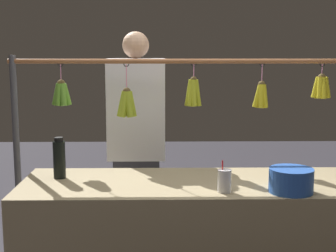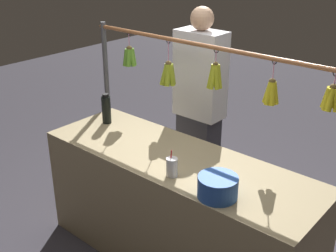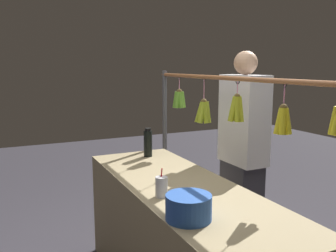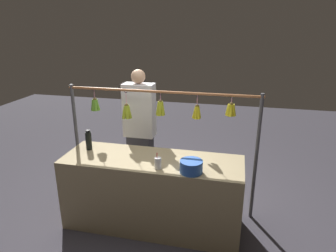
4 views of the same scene
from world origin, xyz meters
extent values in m
cube|color=tan|center=(0.00, 0.00, 0.44)|extent=(2.10, 0.70, 0.88)
cylinder|color=#4C4C51|center=(1.19, -0.42, 0.81)|extent=(0.04, 0.04, 1.62)
cylinder|color=#9E6038|center=(0.00, -0.42, 1.58)|extent=(2.44, 0.03, 0.03)
cylinder|color=gold|center=(-0.82, -0.43, 1.41)|extent=(0.06, 0.04, 0.14)
cylinder|color=gold|center=(-0.83, -0.40, 1.41)|extent=(0.05, 0.05, 0.14)
torus|color=black|center=(-0.45, -0.42, 1.57)|extent=(0.04, 0.01, 0.04)
cylinder|color=pink|center=(-0.45, -0.42, 1.50)|extent=(0.01, 0.01, 0.13)
sphere|color=brown|center=(-0.45, -0.42, 1.43)|extent=(0.05, 0.05, 0.05)
cylinder|color=gold|center=(-0.43, -0.42, 1.35)|extent=(0.07, 0.04, 0.16)
cylinder|color=gold|center=(-0.45, -0.40, 1.35)|extent=(0.04, 0.06, 0.16)
cylinder|color=gold|center=(-0.47, -0.41, 1.35)|extent=(0.05, 0.05, 0.16)
cylinder|color=gold|center=(-0.47, -0.44, 1.35)|extent=(0.06, 0.05, 0.16)
cylinder|color=gold|center=(-0.45, -0.45, 1.35)|extent=(0.04, 0.07, 0.16)
torus|color=black|center=(0.00, -0.42, 1.57)|extent=(0.04, 0.01, 0.04)
cylinder|color=pink|center=(0.00, -0.42, 1.51)|extent=(0.01, 0.01, 0.10)
sphere|color=brown|center=(0.00, -0.42, 1.46)|extent=(0.04, 0.04, 0.04)
cylinder|color=#AEB725|center=(0.03, -0.42, 1.38)|extent=(0.06, 0.03, 0.18)
cylinder|color=#AEB725|center=(0.02, -0.40, 1.38)|extent=(0.05, 0.06, 0.18)
cylinder|color=#AEB725|center=(0.00, -0.39, 1.38)|extent=(0.04, 0.08, 0.18)
cylinder|color=#AEB725|center=(-0.02, -0.41, 1.38)|extent=(0.06, 0.05, 0.18)
cylinder|color=#AEB725|center=(-0.03, -0.43, 1.38)|extent=(0.06, 0.04, 0.18)
cylinder|color=#AEB725|center=(0.00, -0.45, 1.38)|extent=(0.04, 0.06, 0.18)
cylinder|color=#AEB725|center=(0.02, -0.44, 1.38)|extent=(0.05, 0.05, 0.18)
torus|color=black|center=(0.44, -0.42, 1.57)|extent=(0.04, 0.01, 0.04)
cylinder|color=pink|center=(0.44, -0.42, 1.47)|extent=(0.01, 0.01, 0.18)
sphere|color=brown|center=(0.44, -0.42, 1.39)|extent=(0.05, 0.05, 0.05)
cylinder|color=#9DB227|center=(0.47, -0.42, 1.30)|extent=(0.08, 0.04, 0.17)
cylinder|color=#9DB227|center=(0.46, -0.40, 1.30)|extent=(0.07, 0.08, 0.18)
cylinder|color=#9DB227|center=(0.43, -0.40, 1.30)|extent=(0.06, 0.08, 0.18)
cylinder|color=#9DB227|center=(0.41, -0.42, 1.30)|extent=(0.07, 0.04, 0.17)
cylinder|color=#9DB227|center=(0.43, -0.45, 1.30)|extent=(0.05, 0.06, 0.18)
cylinder|color=#9DB227|center=(0.46, -0.45, 1.30)|extent=(0.05, 0.07, 0.18)
torus|color=black|center=(0.88, -0.42, 1.57)|extent=(0.04, 0.01, 0.04)
cylinder|color=pink|center=(0.88, -0.42, 1.50)|extent=(0.01, 0.01, 0.13)
sphere|color=brown|center=(0.88, -0.42, 1.44)|extent=(0.05, 0.05, 0.05)
cylinder|color=#619E2D|center=(0.91, -0.43, 1.37)|extent=(0.07, 0.04, 0.15)
cylinder|color=#619E2D|center=(0.89, -0.40, 1.37)|extent=(0.05, 0.06, 0.15)
cylinder|color=#619E2D|center=(0.86, -0.40, 1.37)|extent=(0.06, 0.07, 0.15)
cylinder|color=#619E2D|center=(0.85, -0.42, 1.37)|extent=(0.07, 0.04, 0.15)
cylinder|color=#619E2D|center=(0.86, -0.45, 1.37)|extent=(0.05, 0.06, 0.15)
cylinder|color=#619E2D|center=(0.89, -0.45, 1.37)|extent=(0.05, 0.07, 0.15)
cylinder|color=black|center=(0.84, -0.10, 1.00)|extent=(0.07, 0.07, 0.23)
cylinder|color=black|center=(0.84, -0.10, 1.12)|extent=(0.05, 0.05, 0.02)
cylinder|color=#2A57B2|center=(-0.49, 0.22, 0.95)|extent=(0.24, 0.24, 0.13)
cylinder|color=silver|center=(-0.13, 0.21, 0.95)|extent=(0.08, 0.08, 0.13)
cylinder|color=red|center=(-0.12, 0.21, 0.97)|extent=(0.01, 0.03, 0.18)
cube|color=#2D2D38|center=(0.40, -0.79, 0.43)|extent=(0.34, 0.23, 0.85)
cube|color=silver|center=(0.40, -0.79, 1.22)|extent=(0.43, 0.23, 0.75)
sphere|color=tan|center=(0.40, -0.79, 1.69)|extent=(0.20, 0.20, 0.20)
camera|label=1|loc=(0.22, 2.77, 1.65)|focal=51.58mm
camera|label=2|loc=(-1.69, 2.07, 2.31)|focal=46.19mm
camera|label=3|loc=(-2.08, 1.09, 1.68)|focal=39.24mm
camera|label=4|loc=(-0.90, 3.06, 2.38)|focal=32.30mm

